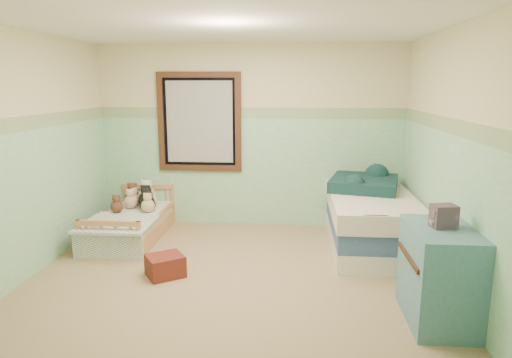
# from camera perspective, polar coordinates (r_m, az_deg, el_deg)

# --- Properties ---
(floor) EXTENTS (4.20, 3.60, 0.02)m
(floor) POSITION_cam_1_polar(r_m,az_deg,el_deg) (4.95, -2.77, -11.80)
(floor) COLOR #8C6F4F
(floor) RESTS_ON ground
(ceiling) EXTENTS (4.20, 3.60, 0.02)m
(ceiling) POSITION_cam_1_polar(r_m,az_deg,el_deg) (4.57, -3.10, 18.58)
(ceiling) COLOR white
(ceiling) RESTS_ON wall_back
(wall_back) EXTENTS (4.20, 0.04, 2.50)m
(wall_back) POSITION_cam_1_polar(r_m,az_deg,el_deg) (6.36, -0.73, 5.28)
(wall_back) COLOR beige
(wall_back) RESTS_ON floor
(wall_front) EXTENTS (4.20, 0.04, 2.50)m
(wall_front) POSITION_cam_1_polar(r_m,az_deg,el_deg) (2.85, -7.81, -2.83)
(wall_front) COLOR beige
(wall_front) RESTS_ON floor
(wall_left) EXTENTS (0.04, 3.60, 2.50)m
(wall_left) POSITION_cam_1_polar(r_m,az_deg,el_deg) (5.30, -26.07, 2.80)
(wall_left) COLOR beige
(wall_left) RESTS_ON floor
(wall_right) EXTENTS (0.04, 3.60, 2.50)m
(wall_right) POSITION_cam_1_polar(r_m,az_deg,el_deg) (4.78, 22.87, 2.23)
(wall_right) COLOR beige
(wall_right) RESTS_ON floor
(wainscot_mint) EXTENTS (4.20, 0.01, 1.50)m
(wainscot_mint) POSITION_cam_1_polar(r_m,az_deg,el_deg) (6.42, -0.73, 0.83)
(wainscot_mint) COLOR #88B095
(wainscot_mint) RESTS_ON floor
(border_strip) EXTENTS (4.20, 0.01, 0.15)m
(border_strip) POSITION_cam_1_polar(r_m,az_deg,el_deg) (6.32, -0.75, 8.19)
(border_strip) COLOR #417543
(border_strip) RESTS_ON wall_back
(window_frame) EXTENTS (1.16, 0.06, 1.36)m
(window_frame) POSITION_cam_1_polar(r_m,az_deg,el_deg) (6.41, -7.06, 7.03)
(window_frame) COLOR black
(window_frame) RESTS_ON wall_back
(window_blinds) EXTENTS (0.92, 0.01, 1.12)m
(window_blinds) POSITION_cam_1_polar(r_m,az_deg,el_deg) (6.42, -7.04, 7.04)
(window_blinds) COLOR #B8B8B2
(window_blinds) RESTS_ON window_frame
(toddler_bed_frame) EXTENTS (0.76, 1.52, 0.20)m
(toddler_bed_frame) POSITION_cam_1_polar(r_m,az_deg,el_deg) (6.21, -15.16, -6.18)
(toddler_bed_frame) COLOR #BC7B52
(toddler_bed_frame) RESTS_ON floor
(toddler_mattress) EXTENTS (0.70, 1.46, 0.12)m
(toddler_mattress) POSITION_cam_1_polar(r_m,az_deg,el_deg) (6.17, -15.24, -4.78)
(toddler_mattress) COLOR white
(toddler_mattress) RESTS_ON toddler_bed_frame
(patchwork_quilt) EXTENTS (0.83, 0.76, 0.03)m
(patchwork_quilt) POSITION_cam_1_polar(r_m,az_deg,el_deg) (5.72, -16.89, -5.38)
(patchwork_quilt) COLOR #7188B1
(patchwork_quilt) RESTS_ON toddler_mattress
(plush_bed_brown) EXTENTS (0.21, 0.21, 0.21)m
(plush_bed_brown) POSITION_cam_1_polar(r_m,az_deg,el_deg) (6.63, -15.07, -2.16)
(plush_bed_brown) COLOR brown
(plush_bed_brown) RESTS_ON toddler_mattress
(plush_bed_white) EXTENTS (0.24, 0.24, 0.24)m
(plush_bed_white) POSITION_cam_1_polar(r_m,az_deg,el_deg) (6.56, -13.43, -2.09)
(plush_bed_white) COLOR silver
(plush_bed_white) RESTS_ON toddler_mattress
(plush_bed_tan) EXTENTS (0.18, 0.18, 0.18)m
(plush_bed_tan) POSITION_cam_1_polar(r_m,az_deg,el_deg) (6.41, -15.30, -2.75)
(plush_bed_tan) COLOR #D9B490
(plush_bed_tan) RESTS_ON toddler_mattress
(plush_bed_dark) EXTENTS (0.19, 0.19, 0.19)m
(plush_bed_dark) POSITION_cam_1_polar(r_m,az_deg,el_deg) (6.34, -13.35, -2.76)
(plush_bed_dark) COLOR black
(plush_bed_dark) RESTS_ON toddler_mattress
(plush_floor_cream) EXTENTS (0.23, 0.23, 0.23)m
(plush_floor_cream) POSITION_cam_1_polar(r_m,az_deg,el_deg) (6.34, -18.10, -5.82)
(plush_floor_cream) COLOR beige
(plush_floor_cream) RESTS_ON floor
(plush_floor_tan) EXTENTS (0.25, 0.25, 0.25)m
(plush_floor_tan) POSITION_cam_1_polar(r_m,az_deg,el_deg) (5.73, -19.08, -7.65)
(plush_floor_tan) COLOR #D9B490
(plush_floor_tan) RESTS_ON floor
(twin_bed_frame) EXTENTS (0.94, 1.88, 0.22)m
(twin_bed_frame) POSITION_cam_1_polar(r_m,az_deg,el_deg) (5.86, 13.88, -7.09)
(twin_bed_frame) COLOR white
(twin_bed_frame) RESTS_ON floor
(twin_boxspring) EXTENTS (0.94, 1.88, 0.22)m
(twin_boxspring) POSITION_cam_1_polar(r_m,az_deg,el_deg) (5.79, 13.99, -5.03)
(twin_boxspring) COLOR navy
(twin_boxspring) RESTS_ON twin_bed_frame
(twin_mattress) EXTENTS (0.98, 1.92, 0.22)m
(twin_mattress) POSITION_cam_1_polar(r_m,az_deg,el_deg) (5.73, 14.10, -2.92)
(twin_mattress) COLOR silver
(twin_mattress) RESTS_ON twin_boxspring
(teal_blanket) EXTENTS (0.98, 1.01, 0.14)m
(teal_blanket) POSITION_cam_1_polar(r_m,az_deg,el_deg) (5.97, 13.26, -0.52)
(teal_blanket) COLOR #164041
(teal_blanket) RESTS_ON twin_mattress
(dresser) EXTENTS (0.51, 0.81, 0.81)m
(dresser) POSITION_cam_1_polar(r_m,az_deg,el_deg) (4.18, 21.83, -11.00)
(dresser) COLOR #3B7278
(dresser) RESTS_ON floor
(book_stack) EXTENTS (0.21, 0.18, 0.19)m
(book_stack) POSITION_cam_1_polar(r_m,az_deg,el_deg) (4.04, 22.30, -4.30)
(book_stack) COLOR brown
(book_stack) RESTS_ON dresser
(red_pillow) EXTENTS (0.47, 0.46, 0.22)m
(red_pillow) POSITION_cam_1_polar(r_m,az_deg,el_deg) (4.94, -11.21, -10.53)
(red_pillow) COLOR maroon
(red_pillow) RESTS_ON floor
(floor_book) EXTENTS (0.25, 0.20, 0.02)m
(floor_book) POSITION_cam_1_polar(r_m,az_deg,el_deg) (5.45, -10.64, -9.47)
(floor_book) COLOR #F6963D
(floor_book) RESTS_ON floor
(extra_plush_0) EXTENTS (0.18, 0.18, 0.18)m
(extra_plush_0) POSITION_cam_1_polar(r_m,az_deg,el_deg) (6.39, -12.99, -2.69)
(extra_plush_0) COLOR #D9B490
(extra_plush_0) RESTS_ON toddler_mattress
(extra_plush_1) EXTENTS (0.18, 0.18, 0.18)m
(extra_plush_1) POSITION_cam_1_polar(r_m,az_deg,el_deg) (6.21, -13.19, -3.12)
(extra_plush_1) COLOR black
(extra_plush_1) RESTS_ON toddler_mattress
(extra_plush_2) EXTENTS (0.21, 0.21, 0.21)m
(extra_plush_2) POSITION_cam_1_polar(r_m,az_deg,el_deg) (6.44, -13.50, -2.48)
(extra_plush_2) COLOR black
(extra_plush_2) RESTS_ON toddler_mattress
(extra_plush_3) EXTENTS (0.18, 0.18, 0.18)m
(extra_plush_3) POSITION_cam_1_polar(r_m,az_deg,el_deg) (6.16, -13.29, -3.26)
(extra_plush_3) COLOR #D9B490
(extra_plush_3) RESTS_ON toddler_mattress
(extra_plush_4) EXTENTS (0.17, 0.17, 0.17)m
(extra_plush_4) POSITION_cam_1_polar(r_m,az_deg,el_deg) (6.59, -14.95, -2.41)
(extra_plush_4) COLOR #D9B490
(extra_plush_4) RESTS_ON toddler_mattress
(extra_plush_5) EXTENTS (0.16, 0.16, 0.16)m
(extra_plush_5) POSITION_cam_1_polar(r_m,az_deg,el_deg) (6.26, -16.91, -3.29)
(extra_plush_5) COLOR brown
(extra_plush_5) RESTS_ON toddler_mattress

